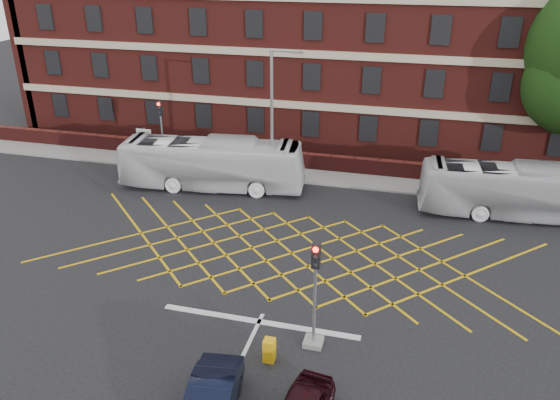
% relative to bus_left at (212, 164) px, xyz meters
% --- Properties ---
extents(ground, '(120.00, 120.00, 0.00)m').
position_rel_bus_left_xyz_m(ground, '(6.56, -8.58, -1.55)').
color(ground, black).
rests_on(ground, ground).
extents(victorian_building, '(51.00, 12.17, 20.40)m').
position_rel_bus_left_xyz_m(victorian_building, '(6.81, 13.42, 6.29)').
color(victorian_building, '#5B1B17').
rests_on(victorian_building, ground).
extents(boundary_wall, '(56.00, 0.50, 1.10)m').
position_rel_bus_left_xyz_m(boundary_wall, '(6.56, 4.42, -1.00)').
color(boundary_wall, '#481413').
rests_on(boundary_wall, ground).
extents(far_pavement, '(60.00, 3.00, 0.12)m').
position_rel_bus_left_xyz_m(far_pavement, '(6.56, 3.42, -1.49)').
color(far_pavement, slate).
rests_on(far_pavement, ground).
extents(box_junction_hatching, '(8.22, 8.22, 0.02)m').
position_rel_bus_left_xyz_m(box_junction_hatching, '(6.56, -6.58, -1.54)').
color(box_junction_hatching, '#CC990C').
rests_on(box_junction_hatching, ground).
extents(stop_line, '(8.00, 0.30, 0.02)m').
position_rel_bus_left_xyz_m(stop_line, '(6.56, -12.08, -1.54)').
color(stop_line, silver).
rests_on(stop_line, ground).
extents(bus_left, '(11.34, 3.87, 3.10)m').
position_rel_bus_left_xyz_m(bus_left, '(0.00, 0.00, 0.00)').
color(bus_left, silver).
rests_on(bus_left, ground).
extents(bus_right, '(10.72, 3.17, 2.95)m').
position_rel_bus_left_xyz_m(bus_right, '(17.51, 0.49, -0.07)').
color(bus_right, silver).
rests_on(bus_right, ground).
extents(traffic_light_near, '(0.70, 0.70, 4.27)m').
position_rel_bus_left_xyz_m(traffic_light_near, '(8.89, -12.85, 0.22)').
color(traffic_light_near, slate).
rests_on(traffic_light_near, ground).
extents(traffic_light_far, '(0.70, 0.70, 4.27)m').
position_rel_bus_left_xyz_m(traffic_light_far, '(-4.74, 3.15, 0.22)').
color(traffic_light_far, slate).
rests_on(traffic_light_far, ground).
extents(street_lamp, '(2.25, 1.00, 8.37)m').
position_rel_bus_left_xyz_m(street_lamp, '(3.72, 0.47, 1.29)').
color(street_lamp, slate).
rests_on(street_lamp, ground).
extents(direction_signs, '(1.10, 0.16, 2.20)m').
position_rel_bus_left_xyz_m(direction_signs, '(-6.35, 3.60, -0.17)').
color(direction_signs, gray).
rests_on(direction_signs, ground).
extents(utility_cabinet, '(0.40, 0.40, 0.90)m').
position_rel_bus_left_xyz_m(utility_cabinet, '(7.54, -14.09, -1.10)').
color(utility_cabinet, '#EAA90D').
rests_on(utility_cabinet, ground).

